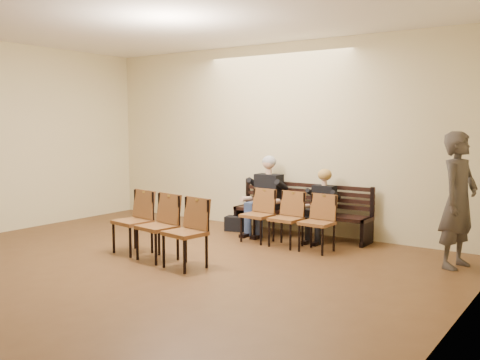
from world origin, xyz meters
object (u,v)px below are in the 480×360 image
(bench, at_px, (300,224))
(laptop, at_px, (260,205))
(bag, at_px, (236,224))
(chair_row_back, at_px, (157,227))
(seated_man, at_px, (266,194))
(chair_row_front, at_px, (286,219))
(seated_woman, at_px, (321,209))
(water_bottle, at_px, (318,212))
(passerby, at_px, (459,190))

(bench, distance_m, laptop, 0.79)
(bench, distance_m, bag, 1.25)
(laptop, relative_size, chair_row_back, 0.17)
(bag, xyz_separation_m, chair_row_back, (0.31, -2.43, 0.35))
(bag, bearing_deg, seated_man, 13.99)
(bench, xyz_separation_m, chair_row_front, (0.20, -0.85, 0.23))
(laptop, distance_m, chair_row_back, 2.37)
(seated_man, height_order, seated_woman, seated_man)
(laptop, xyz_separation_m, water_bottle, (1.19, -0.07, -0.01))
(seated_man, bearing_deg, chair_row_front, -40.79)
(bench, xyz_separation_m, seated_man, (-0.64, -0.12, 0.50))
(bench, height_order, seated_woman, seated_woman)
(bench, distance_m, chair_row_back, 2.86)
(seated_woman, distance_m, chair_row_front, 0.79)
(chair_row_front, bearing_deg, chair_row_back, -118.08)
(seated_woman, relative_size, chair_row_back, 0.62)
(passerby, relative_size, chair_row_back, 1.24)
(laptop, distance_m, bag, 0.74)
(bag, distance_m, chair_row_front, 1.57)
(seated_man, xyz_separation_m, chair_row_front, (0.84, -0.73, -0.27))
(laptop, relative_size, bag, 0.81)
(laptop, xyz_separation_m, chair_row_back, (-0.29, -2.35, -0.07))
(passerby, relative_size, chair_row_front, 1.35)
(laptop, relative_size, chair_row_front, 0.18)
(seated_man, bearing_deg, water_bottle, -13.72)
(passerby, bearing_deg, laptop, 99.25)
(water_bottle, distance_m, passerby, 2.31)
(bag, bearing_deg, chair_row_back, -82.76)
(seated_man, bearing_deg, seated_woman, 0.00)
(seated_man, bearing_deg, laptop, -84.90)
(seated_man, distance_m, passerby, 3.50)
(chair_row_front, bearing_deg, water_bottle, 52.92)
(passerby, height_order, chair_row_back, passerby)
(bench, bearing_deg, laptop, -150.70)
(seated_woman, relative_size, laptop, 3.66)
(seated_woman, bearing_deg, seated_man, 180.00)
(seated_man, xyz_separation_m, laptop, (0.02, -0.23, -0.16))
(water_bottle, distance_m, bag, 1.84)
(seated_woman, bearing_deg, chair_row_front, -110.98)
(bench, relative_size, passerby, 1.19)
(water_bottle, distance_m, chair_row_front, 0.58)
(seated_man, relative_size, water_bottle, 6.94)
(bag, bearing_deg, laptop, -8.10)
(bench, bearing_deg, chair_row_front, -76.64)
(seated_man, height_order, chair_row_back, seated_man)
(passerby, height_order, chair_row_front, passerby)
(seated_man, distance_m, bag, 0.84)
(seated_man, xyz_separation_m, passerby, (3.45, -0.48, 0.37))
(water_bottle, xyz_separation_m, chair_row_front, (-0.36, -0.43, -0.10))
(bag, bearing_deg, water_bottle, -4.83)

